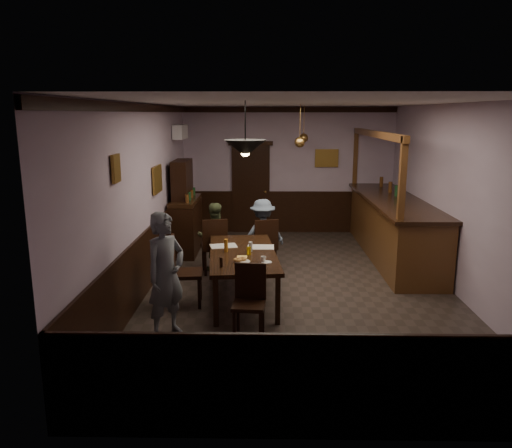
{
  "coord_description": "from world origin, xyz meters",
  "views": [
    {
      "loc": [
        -0.56,
        -7.92,
        2.84
      ],
      "look_at": [
        -0.7,
        -0.33,
        1.15
      ],
      "focal_mm": 35.0,
      "sensor_mm": 36.0,
      "label": 1
    }
  ],
  "objects_px": {
    "chair_far_left": "(214,244)",
    "chair_far_right": "(265,243)",
    "dining_table": "(243,256)",
    "chair_side": "(181,268)",
    "sideboard": "(185,216)",
    "bar_counter": "(392,226)",
    "pendant_brass_far": "(304,138)",
    "pendant_iron": "(245,148)",
    "pendant_brass_mid": "(300,142)",
    "person_standing": "(166,275)",
    "person_seated_left": "(214,236)",
    "person_seated_right": "(263,234)",
    "coffee_cup": "(263,259)",
    "soda_can": "(249,251)",
    "chair_near": "(250,297)"
  },
  "relations": [
    {
      "from": "person_standing",
      "to": "person_seated_right",
      "type": "distance_m",
      "value": 3.18
    },
    {
      "from": "chair_far_right",
      "to": "person_standing",
      "type": "xyz_separation_m",
      "value": [
        -1.26,
        -2.65,
        0.27
      ]
    },
    {
      "from": "person_standing",
      "to": "bar_counter",
      "type": "xyz_separation_m",
      "value": [
        3.81,
        3.76,
        -0.19
      ]
    },
    {
      "from": "person_standing",
      "to": "coffee_cup",
      "type": "distance_m",
      "value": 1.49
    },
    {
      "from": "sideboard",
      "to": "pendant_brass_mid",
      "type": "bearing_deg",
      "value": -12.03
    },
    {
      "from": "person_standing",
      "to": "coffee_cup",
      "type": "height_order",
      "value": "person_standing"
    },
    {
      "from": "chair_far_left",
      "to": "person_seated_right",
      "type": "distance_m",
      "value": 0.94
    },
    {
      "from": "chair_far_left",
      "to": "chair_far_right",
      "type": "height_order",
      "value": "chair_far_left"
    },
    {
      "from": "dining_table",
      "to": "person_seated_left",
      "type": "xyz_separation_m",
      "value": [
        -0.6,
        1.5,
        -0.06
      ]
    },
    {
      "from": "sideboard",
      "to": "pendant_brass_mid",
      "type": "height_order",
      "value": "pendant_brass_mid"
    },
    {
      "from": "soda_can",
      "to": "person_seated_right",
      "type": "bearing_deg",
      "value": 83.44
    },
    {
      "from": "sideboard",
      "to": "bar_counter",
      "type": "height_order",
      "value": "bar_counter"
    },
    {
      "from": "coffee_cup",
      "to": "pendant_brass_mid",
      "type": "relative_size",
      "value": 0.1
    },
    {
      "from": "soda_can",
      "to": "sideboard",
      "type": "relative_size",
      "value": 0.06
    },
    {
      "from": "chair_side",
      "to": "bar_counter",
      "type": "xyz_separation_m",
      "value": [
        3.8,
        2.7,
        0.05
      ]
    },
    {
      "from": "dining_table",
      "to": "person_seated_right",
      "type": "xyz_separation_m",
      "value": [
        0.3,
        1.59,
        -0.03
      ]
    },
    {
      "from": "chair_far_right",
      "to": "pendant_brass_mid",
      "type": "bearing_deg",
      "value": -141.78
    },
    {
      "from": "dining_table",
      "to": "soda_can",
      "type": "bearing_deg",
      "value": -54.39
    },
    {
      "from": "dining_table",
      "to": "bar_counter",
      "type": "xyz_separation_m",
      "value": [
        2.89,
        2.41,
        -0.05
      ]
    },
    {
      "from": "bar_counter",
      "to": "pendant_iron",
      "type": "relative_size",
      "value": 6.21
    },
    {
      "from": "chair_far_left",
      "to": "pendant_brass_mid",
      "type": "xyz_separation_m",
      "value": [
        1.56,
        0.99,
        1.74
      ]
    },
    {
      "from": "person_seated_left",
      "to": "pendant_brass_mid",
      "type": "height_order",
      "value": "pendant_brass_mid"
    },
    {
      "from": "chair_far_left",
      "to": "soda_can",
      "type": "bearing_deg",
      "value": 103.24
    },
    {
      "from": "dining_table",
      "to": "chair_side",
      "type": "relative_size",
      "value": 2.16
    },
    {
      "from": "chair_far_left",
      "to": "pendant_brass_far",
      "type": "height_order",
      "value": "pendant_brass_far"
    },
    {
      "from": "pendant_iron",
      "to": "pendant_brass_mid",
      "type": "xyz_separation_m",
      "value": [
        0.92,
        3.01,
        -0.09
      ]
    },
    {
      "from": "chair_far_right",
      "to": "chair_far_left",
      "type": "bearing_deg",
      "value": -9.93
    },
    {
      "from": "chair_far_left",
      "to": "coffee_cup",
      "type": "distance_m",
      "value": 1.97
    },
    {
      "from": "dining_table",
      "to": "chair_near",
      "type": "distance_m",
      "value": 1.33
    },
    {
      "from": "sideboard",
      "to": "bar_counter",
      "type": "xyz_separation_m",
      "value": [
        4.2,
        -0.29,
        -0.13
      ]
    },
    {
      "from": "dining_table",
      "to": "person_seated_left",
      "type": "height_order",
      "value": "person_seated_left"
    },
    {
      "from": "bar_counter",
      "to": "pendant_brass_far",
      "type": "distance_m",
      "value": 2.79
    },
    {
      "from": "chair_far_left",
      "to": "chair_far_right",
      "type": "relative_size",
      "value": 1.02
    },
    {
      "from": "chair_far_right",
      "to": "person_seated_left",
      "type": "relative_size",
      "value": 0.8
    },
    {
      "from": "chair_far_right",
      "to": "sideboard",
      "type": "height_order",
      "value": "sideboard"
    },
    {
      "from": "person_standing",
      "to": "pendant_iron",
      "type": "distance_m",
      "value": 1.94
    },
    {
      "from": "dining_table",
      "to": "sideboard",
      "type": "xyz_separation_m",
      "value": [
        -1.32,
        2.7,
        0.08
      ]
    },
    {
      "from": "soda_can",
      "to": "chair_far_left",
      "type": "bearing_deg",
      "value": 115.97
    },
    {
      "from": "chair_far_left",
      "to": "person_seated_right",
      "type": "relative_size",
      "value": 0.79
    },
    {
      "from": "dining_table",
      "to": "sideboard",
      "type": "height_order",
      "value": "sideboard"
    },
    {
      "from": "chair_near",
      "to": "sideboard",
      "type": "bearing_deg",
      "value": 115.35
    },
    {
      "from": "chair_far_right",
      "to": "soda_can",
      "type": "distance_m",
      "value": 1.49
    },
    {
      "from": "pendant_iron",
      "to": "dining_table",
      "type": "bearing_deg",
      "value": 95.62
    },
    {
      "from": "chair_far_right",
      "to": "chair_side",
      "type": "height_order",
      "value": "chair_side"
    },
    {
      "from": "dining_table",
      "to": "pendant_brass_far",
      "type": "height_order",
      "value": "pendant_brass_far"
    },
    {
      "from": "pendant_iron",
      "to": "bar_counter",
      "type": "bearing_deg",
      "value": 48.8
    },
    {
      "from": "pendant_brass_mid",
      "to": "pendant_brass_far",
      "type": "height_order",
      "value": "same"
    },
    {
      "from": "chair_far_right",
      "to": "person_seated_right",
      "type": "bearing_deg",
      "value": -97.15
    },
    {
      "from": "person_standing",
      "to": "person_seated_left",
      "type": "distance_m",
      "value": 2.87
    },
    {
      "from": "pendant_brass_mid",
      "to": "person_seated_right",
      "type": "bearing_deg",
      "value": -138.25
    }
  ]
}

